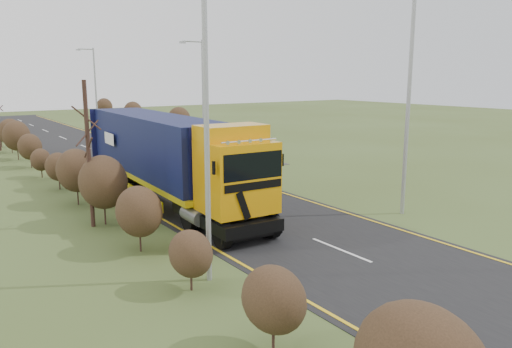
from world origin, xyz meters
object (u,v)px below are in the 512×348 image
object	(u,v)px
lorry	(166,154)
streetlight_near	(407,91)
car_red_hatchback	(236,152)
car_blue_sedan	(194,139)
speed_sign	(238,154)

from	to	relation	value
lorry	streetlight_near	size ratio (longest dim) A/B	1.58
car_red_hatchback	car_blue_sedan	size ratio (longest dim) A/B	0.86
streetlight_near	speed_sign	xyz separation A→B (m)	(-1.46, 11.48, -4.17)
car_blue_sedan	streetlight_near	distance (m)	25.43
lorry	speed_sign	xyz separation A→B (m)	(6.54, 3.79, -1.10)
car_blue_sedan	speed_sign	distance (m)	13.92
car_red_hatchback	speed_sign	distance (m)	6.02
car_red_hatchback	speed_sign	xyz separation A→B (m)	(-3.03, -5.14, 0.77)
lorry	speed_sign	distance (m)	7.64
lorry	streetlight_near	world-z (taller)	streetlight_near
car_blue_sedan	speed_sign	bearing A→B (deg)	105.01
lorry	car_blue_sedan	distance (m)	20.12
lorry	speed_sign	world-z (taller)	lorry
car_red_hatchback	streetlight_near	distance (m)	17.40
car_red_hatchback	streetlight_near	world-z (taller)	streetlight_near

